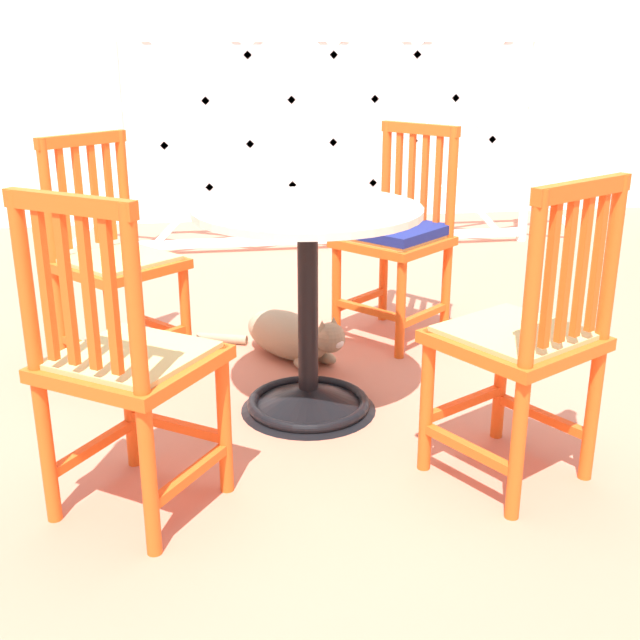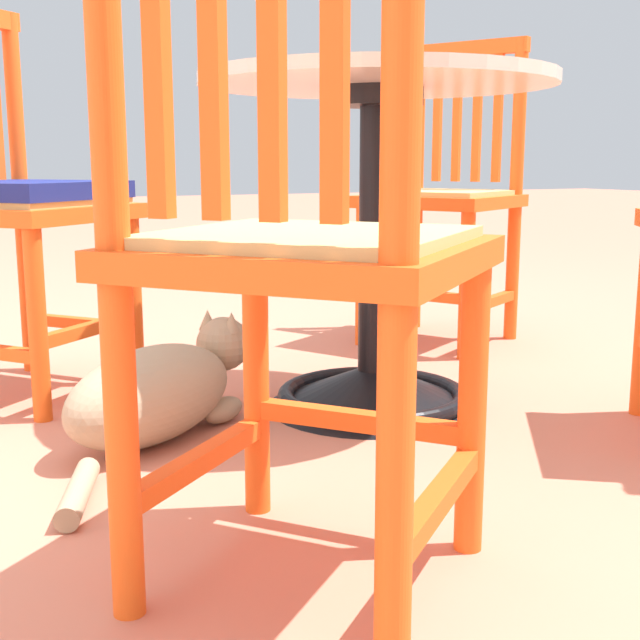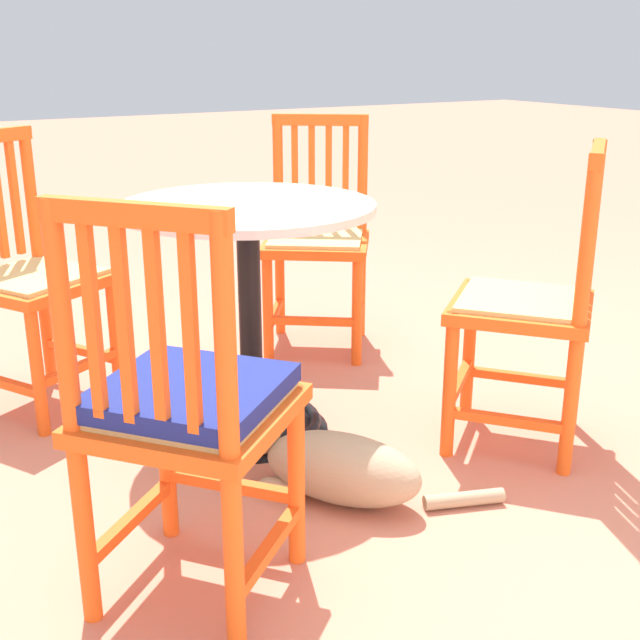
{
  "view_description": "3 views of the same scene",
  "coord_description": "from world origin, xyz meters",
  "px_view_note": "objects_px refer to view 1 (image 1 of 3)",
  "views": [
    {
      "loc": [
        -0.3,
        -2.58,
        1.24
      ],
      "look_at": [
        0.08,
        -0.13,
        0.37
      ],
      "focal_mm": 44.83,
      "sensor_mm": 36.0,
      "label": 1
    },
    {
      "loc": [
        -1.54,
        0.9,
        0.55
      ],
      "look_at": [
        0.11,
        0.08,
        0.2
      ],
      "focal_mm": 47.02,
      "sensor_mm": 36.0,
      "label": 2
    },
    {
      "loc": [
        1.08,
        2.14,
        1.17
      ],
      "look_at": [
        -0.11,
        0.12,
        0.38
      ],
      "focal_mm": 46.01,
      "sensor_mm": 36.0,
      "label": 3
    }
  ],
  "objects_px": {
    "orange_chair_at_corner": "(396,238)",
    "tabby_cat": "(293,337)",
    "orange_chair_facing_out": "(125,366)",
    "orange_chair_near_fence": "(523,342)",
    "cafe_table": "(308,335)",
    "orange_chair_tucked_in": "(114,263)"
  },
  "relations": [
    {
      "from": "cafe_table",
      "to": "orange_chair_tucked_in",
      "type": "distance_m",
      "value": 0.86
    },
    {
      "from": "orange_chair_tucked_in",
      "to": "tabby_cat",
      "type": "xyz_separation_m",
      "value": [
        0.69,
        -0.01,
        -0.34
      ]
    },
    {
      "from": "cafe_table",
      "to": "orange_chair_at_corner",
      "type": "height_order",
      "value": "orange_chair_at_corner"
    },
    {
      "from": "orange_chair_at_corner",
      "to": "tabby_cat",
      "type": "xyz_separation_m",
      "value": [
        -0.47,
        -0.2,
        -0.35
      ]
    },
    {
      "from": "cafe_table",
      "to": "tabby_cat",
      "type": "relative_size",
      "value": 1.31
    },
    {
      "from": "orange_chair_near_fence",
      "to": "orange_chair_facing_out",
      "type": "bearing_deg",
      "value": -179.61
    },
    {
      "from": "orange_chair_tucked_in",
      "to": "orange_chair_facing_out",
      "type": "bearing_deg",
      "value": -83.71
    },
    {
      "from": "orange_chair_tucked_in",
      "to": "tabby_cat",
      "type": "distance_m",
      "value": 0.76
    },
    {
      "from": "cafe_table",
      "to": "tabby_cat",
      "type": "xyz_separation_m",
      "value": [
        0.0,
        0.48,
        -0.19
      ]
    },
    {
      "from": "cafe_table",
      "to": "tabby_cat",
      "type": "distance_m",
      "value": 0.52
    },
    {
      "from": "orange_chair_tucked_in",
      "to": "tabby_cat",
      "type": "relative_size",
      "value": 1.57
    },
    {
      "from": "cafe_table",
      "to": "orange_chair_at_corner",
      "type": "xyz_separation_m",
      "value": [
        0.48,
        0.68,
        0.16
      ]
    },
    {
      "from": "orange_chair_near_fence",
      "to": "orange_chair_facing_out",
      "type": "xyz_separation_m",
      "value": [
        -1.1,
        -0.01,
        0.0
      ]
    },
    {
      "from": "orange_chair_near_fence",
      "to": "orange_chair_at_corner",
      "type": "xyz_separation_m",
      "value": [
        -0.06,
        1.24,
        0.01
      ]
    },
    {
      "from": "cafe_table",
      "to": "orange_chair_facing_out",
      "type": "bearing_deg",
      "value": -135.18
    },
    {
      "from": "orange_chair_facing_out",
      "to": "orange_chair_at_corner",
      "type": "bearing_deg",
      "value": 50.11
    },
    {
      "from": "cafe_table",
      "to": "orange_chair_at_corner",
      "type": "bearing_deg",
      "value": 55.15
    },
    {
      "from": "orange_chair_facing_out",
      "to": "tabby_cat",
      "type": "height_order",
      "value": "orange_chair_facing_out"
    },
    {
      "from": "orange_chair_near_fence",
      "to": "tabby_cat",
      "type": "xyz_separation_m",
      "value": [
        -0.53,
        1.04,
        -0.34
      ]
    },
    {
      "from": "orange_chair_at_corner",
      "to": "orange_chair_tucked_in",
      "type": "relative_size",
      "value": 1.0
    },
    {
      "from": "orange_chair_tucked_in",
      "to": "tabby_cat",
      "type": "bearing_deg",
      "value": -1.04
    },
    {
      "from": "orange_chair_at_corner",
      "to": "orange_chair_facing_out",
      "type": "xyz_separation_m",
      "value": [
        -1.04,
        -1.25,
        -0.01
      ]
    }
  ]
}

